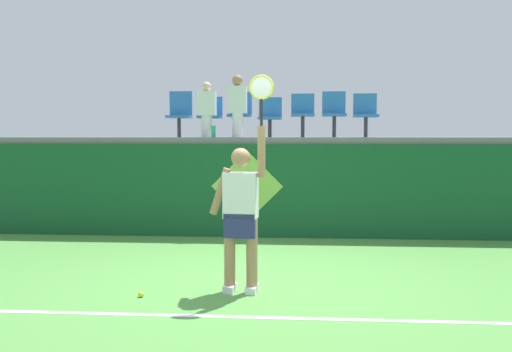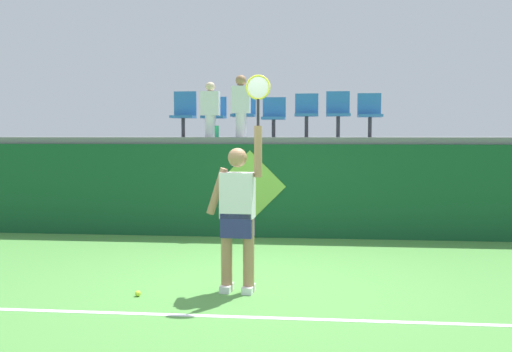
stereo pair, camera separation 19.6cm
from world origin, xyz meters
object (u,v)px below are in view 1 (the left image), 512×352
Objects in this scene: stadium_chair_3 at (270,115)px; spectator_1 at (207,109)px; water_bottle at (213,131)px; tennis_player at (241,211)px; tennis_ball at (141,294)px; stadium_chair_4 at (303,112)px; spectator_0 at (237,105)px; stadium_chair_0 at (180,112)px; stadium_chair_6 at (366,112)px; stadium_chair_2 at (240,112)px; stadium_chair_1 at (210,114)px; stadium_chair_5 at (334,111)px.

stadium_chair_3 is 1.22m from spectator_1.
water_bottle is 0.51m from spectator_1.
tennis_player is at bearing -91.27° from stadium_chair_3.
stadium_chair_3 reaches higher than tennis_ball.
stadium_chair_4 is at bearing 69.06° from tennis_ball.
spectator_0 is at bearing -160.94° from stadium_chair_4.
stadium_chair_6 is (3.54, -0.01, -0.02)m from stadium_chair_0.
stadium_chair_0 is 1.74m from stadium_chair_3.
stadium_chair_2 is at bearing 35.92° from spectator_1.
tennis_player is 4.01m from water_bottle.
stadium_chair_1 is 1.77m from stadium_chair_4.
stadium_chair_3 is at bearing 19.60° from spectator_1.
stadium_chair_1 reaches higher than stadium_chair_3.
spectator_1 is (-0.57, -0.41, 0.04)m from stadium_chair_2.
stadium_chair_3 is 0.62m from stadium_chair_4.
water_bottle reaches higher than tennis_ball.
tennis_player is 2.45× the size of spectator_1.
spectator_0 reaches higher than stadium_chair_3.
stadium_chair_1 is (0.59, -0.01, -0.04)m from stadium_chair_0.
stadium_chair_3 is 0.88× the size of stadium_chair_5.
tennis_ball is 0.06× the size of spectator_1.
stadium_chair_2 is at bearing 58.23° from water_bottle.
stadium_chair_6 is (0.59, -0.00, -0.02)m from stadium_chair_5.
water_bottle is 0.18× the size of spectator_0.
stadium_chair_0 is 1.07× the size of stadium_chair_6.
stadium_chair_1 is 0.90× the size of stadium_chair_2.
stadium_chair_3 is at bearing 0.09° from stadium_chair_1.
stadium_chair_5 reaches higher than water_bottle.
tennis_player reaches higher than water_bottle.
water_bottle is 1.07m from stadium_chair_0.
water_bottle is (-0.89, 3.79, 0.93)m from tennis_player.
stadium_chair_5 is at bearing 179.78° from stadium_chair_6.
stadium_chair_5 reaches higher than stadium_chair_1.
stadium_chair_5 is at bearing -0.10° from stadium_chair_0.
water_bottle is at bearing 87.07° from tennis_ball.
stadium_chair_3 is (0.58, -0.00, -0.07)m from stadium_chair_2.
tennis_ball is 0.31× the size of water_bottle.
stadium_chair_6 reaches higher than tennis_ball.
stadium_chair_2 is 1.20m from stadium_chair_4.
stadium_chair_4 is (0.62, -0.00, 0.05)m from stadium_chair_3.
stadium_chair_2 is 1.05× the size of stadium_chair_6.
stadium_chair_4 is at bearing -0.02° from stadium_chair_3.
stadium_chair_0 reaches higher than tennis_ball.
spectator_0 reaches higher than water_bottle.
stadium_chair_2 reaches higher than stadium_chair_3.
stadium_chair_3 reaches higher than water_bottle.
water_bottle is 0.25× the size of stadium_chair_6.
stadium_chair_2 reaches higher than stadium_chair_4.
stadium_chair_2 is 0.76× the size of spectator_0.
tennis_player is at bearing -99.17° from stadium_chair_4.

